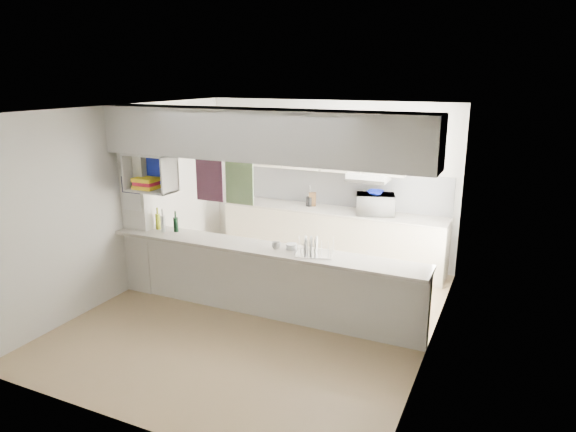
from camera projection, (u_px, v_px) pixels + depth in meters
The scene contains 16 objects.
floor at pixel (261, 314), 6.61m from camera, with size 4.80×4.80×0.00m, color tan.
ceiling at pixel (258, 109), 5.92m from camera, with size 4.80×4.80×0.00m, color white.
wall_back at pixel (328, 181), 8.37m from camera, with size 4.20×4.20×0.00m, color silver.
wall_left at pixel (125, 200), 7.11m from camera, with size 4.80×4.80×0.00m, color silver.
wall_right at pixel (435, 239), 5.42m from camera, with size 4.80×4.80×0.00m, color silver.
servery_partition at pixel (246, 187), 6.24m from camera, with size 4.20×0.50×2.60m.
cubby_shelf at pixel (151, 175), 6.73m from camera, with size 0.65×0.35×0.50m.
kitchen_run at pixel (331, 214), 8.20m from camera, with size 3.60×0.63×2.24m.
microwave at pixel (376, 204), 7.80m from camera, with size 0.57×0.39×0.32m, color white.
bowl at pixel (376, 193), 7.72m from camera, with size 0.25×0.25×0.06m, color navy.
dish_rack at pixel (314, 247), 6.06m from camera, with size 0.51×0.43×0.23m.
cup at pixel (276, 245), 6.22m from camera, with size 0.11×0.11×0.09m, color white.
wine_bottles at pixel (161, 222), 6.99m from camera, with size 0.51×0.14×0.32m.
plastic_tubs at pixel (293, 247), 6.24m from camera, with size 0.49×0.17×0.07m.
utensil_jar at pixel (309, 202), 8.32m from camera, with size 0.11×0.11×0.15m, color black.
knife_block at pixel (312, 199), 8.32m from camera, with size 0.11×0.09×0.22m, color #4D331A.
Camera 1 is at (2.83, -5.34, 2.97)m, focal length 32.00 mm.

